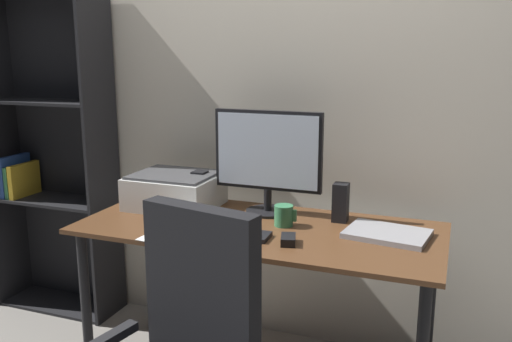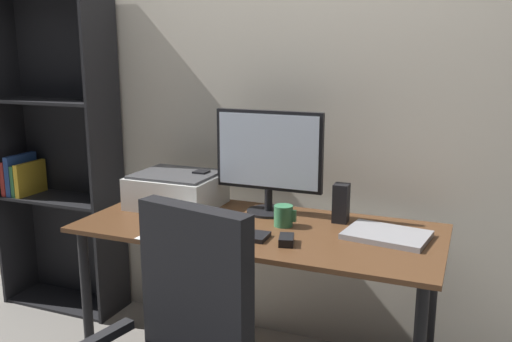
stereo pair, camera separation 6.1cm
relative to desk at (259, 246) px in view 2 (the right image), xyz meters
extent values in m
cube|color=beige|center=(0.00, 0.51, 0.65)|extent=(6.40, 0.10, 2.60)
cube|color=#56351E|center=(0.00, 0.00, 0.08)|extent=(1.53, 0.68, 0.02)
cylinder|color=black|center=(-0.71, -0.28, -0.29)|extent=(0.04, 0.04, 0.72)
cylinder|color=black|center=(-0.71, 0.28, -0.29)|extent=(0.04, 0.04, 0.72)
cylinder|color=black|center=(0.71, 0.28, -0.29)|extent=(0.04, 0.04, 0.72)
cylinder|color=black|center=(-0.03, 0.20, 0.09)|extent=(0.20, 0.20, 0.01)
cylinder|color=black|center=(-0.03, 0.20, 0.15)|extent=(0.04, 0.04, 0.10)
cube|color=black|center=(-0.03, 0.20, 0.38)|extent=(0.50, 0.03, 0.36)
cube|color=silver|center=(-0.03, 0.18, 0.38)|extent=(0.47, 0.01, 0.33)
cube|color=black|center=(-0.05, -0.15, 0.10)|extent=(0.29, 0.12, 0.02)
cube|color=black|center=(0.18, -0.16, 0.10)|extent=(0.08, 0.11, 0.03)
cylinder|color=#387F51|center=(0.10, 0.04, 0.13)|extent=(0.08, 0.08, 0.09)
cube|color=#387F51|center=(0.14, 0.04, 0.14)|extent=(0.02, 0.01, 0.05)
cube|color=#99999E|center=(0.53, 0.06, 0.10)|extent=(0.35, 0.27, 0.02)
cube|color=black|center=(-0.37, 0.19, 0.17)|extent=(0.06, 0.07, 0.17)
cube|color=black|center=(0.31, 0.19, 0.17)|extent=(0.06, 0.07, 0.17)
cube|color=silver|center=(-0.48, 0.14, 0.16)|extent=(0.40, 0.34, 0.15)
cube|color=#424244|center=(-0.48, 0.14, 0.24)|extent=(0.37, 0.31, 0.01)
cube|color=white|center=(-0.28, -0.20, 0.09)|extent=(0.24, 0.31, 0.00)
cube|color=black|center=(0.05, -0.66, 0.10)|extent=(0.41, 0.15, 0.52)
cube|color=#232326|center=(-0.22, -0.79, -0.07)|extent=(0.09, 0.26, 0.03)
cube|color=black|center=(-1.69, 0.30, 0.27)|extent=(0.02, 0.28, 1.84)
cube|color=black|center=(-1.00, 0.30, 0.27)|extent=(0.02, 0.28, 1.84)
cube|color=black|center=(-1.35, 0.43, 0.27)|extent=(0.71, 0.01, 1.84)
cube|color=black|center=(-1.35, 0.30, -0.64)|extent=(0.67, 0.26, 0.02)
cube|color=black|center=(-1.35, 0.30, -0.01)|extent=(0.67, 0.26, 0.02)
cube|color=black|center=(-1.35, 0.30, 0.54)|extent=(0.67, 0.26, 0.02)
cube|color=#B22D28|center=(-1.64, 0.29, 0.10)|extent=(0.03, 0.22, 0.20)
cube|color=#28478C|center=(-1.60, 0.29, 0.12)|extent=(0.03, 0.22, 0.23)
cube|color=#337242|center=(-1.57, 0.29, 0.09)|extent=(0.02, 0.22, 0.18)
cube|color=gold|center=(-1.54, 0.29, 0.10)|extent=(0.03, 0.22, 0.19)
camera|label=1|loc=(0.77, -2.07, 0.82)|focal=38.25mm
camera|label=2|loc=(0.83, -2.05, 0.82)|focal=38.25mm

